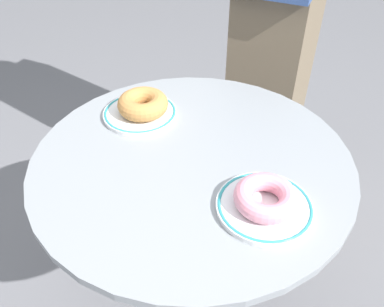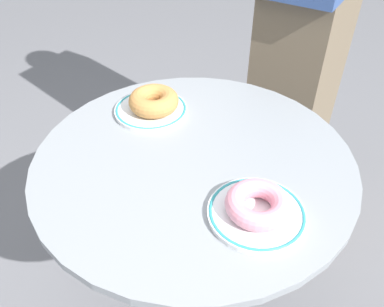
# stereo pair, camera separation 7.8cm
# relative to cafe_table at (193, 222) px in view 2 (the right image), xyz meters

# --- Properties ---
(cafe_table) EXTENTS (0.67, 0.67, 0.72)m
(cafe_table) POSITION_rel_cafe_table_xyz_m (0.00, 0.00, 0.00)
(cafe_table) COLOR gray
(cafe_table) RESTS_ON ground
(plate_left) EXTENTS (0.17, 0.17, 0.01)m
(plate_left) POSITION_rel_cafe_table_xyz_m (-0.19, 0.03, 0.21)
(plate_left) COLOR white
(plate_left) RESTS_ON cafe_table
(plate_right) EXTENTS (0.17, 0.17, 0.01)m
(plate_right) POSITION_rel_cafe_table_xyz_m (0.19, -0.02, 0.21)
(plate_right) COLOR white
(plate_right) RESTS_ON cafe_table
(donut_old_fashioned) EXTENTS (0.16, 0.16, 0.04)m
(donut_old_fashioned) POSITION_rel_cafe_table_xyz_m (-0.19, 0.03, 0.24)
(donut_old_fashioned) COLOR #BC7F42
(donut_old_fashioned) RESTS_ON plate_left
(donut_pink_frosted) EXTENTS (0.15, 0.15, 0.03)m
(donut_pink_frosted) POSITION_rel_cafe_table_xyz_m (0.19, -0.02, 0.24)
(donut_pink_frosted) COLOR pink
(donut_pink_frosted) RESTS_ON plate_right
(person_figure) EXTENTS (0.34, 0.47, 1.71)m
(person_figure) POSITION_rel_cafe_table_xyz_m (-0.21, 0.64, 0.33)
(person_figure) COLOR brown
(person_figure) RESTS_ON ground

